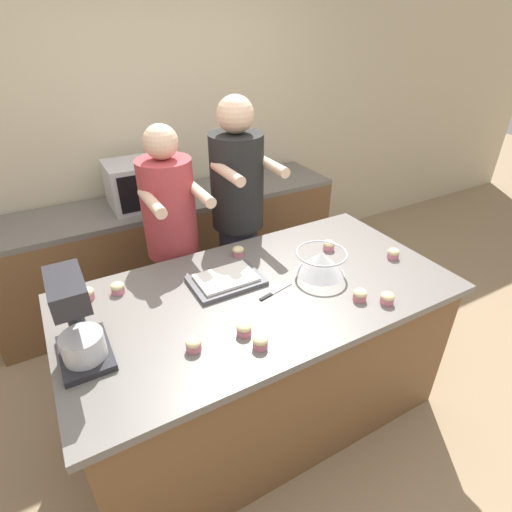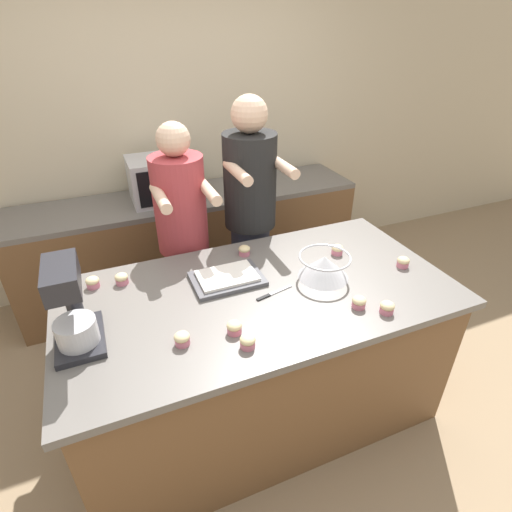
# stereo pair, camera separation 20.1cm
# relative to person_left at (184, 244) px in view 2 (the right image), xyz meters

# --- Properties ---
(ground_plane) EXTENTS (16.00, 16.00, 0.00)m
(ground_plane) POSITION_rel_person_left_xyz_m (0.23, -0.72, -0.86)
(ground_plane) COLOR #937A5B
(back_wall) EXTENTS (10.00, 0.06, 2.70)m
(back_wall) POSITION_rel_person_left_xyz_m (0.23, 1.09, 0.49)
(back_wall) COLOR beige
(back_wall) RESTS_ON ground_plane
(island_counter) EXTENTS (2.02, 1.05, 0.90)m
(island_counter) POSITION_rel_person_left_xyz_m (0.23, -0.72, -0.41)
(island_counter) COLOR brown
(island_counter) RESTS_ON ground_plane
(back_counter) EXTENTS (2.80, 0.60, 0.88)m
(back_counter) POSITION_rel_person_left_xyz_m (0.23, 0.74, -0.42)
(back_counter) COLOR brown
(back_counter) RESTS_ON ground_plane
(person_left) EXTENTS (0.34, 0.50, 1.63)m
(person_left) POSITION_rel_person_left_xyz_m (0.00, 0.00, 0.00)
(person_left) COLOR #232328
(person_left) RESTS_ON ground_plane
(person_right) EXTENTS (0.35, 0.51, 1.74)m
(person_right) POSITION_rel_person_left_xyz_m (0.46, 0.00, 0.06)
(person_right) COLOR #33384C
(person_right) RESTS_ON ground_plane
(stand_mixer) EXTENTS (0.20, 0.30, 0.40)m
(stand_mixer) POSITION_rel_person_left_xyz_m (-0.64, -0.76, 0.22)
(stand_mixer) COLOR #232328
(stand_mixer) RESTS_ON island_counter
(mixing_bowl) EXTENTS (0.28, 0.28, 0.13)m
(mixing_bowl) POSITION_rel_person_left_xyz_m (0.60, -0.73, 0.11)
(mixing_bowl) COLOR #BCBCC1
(mixing_bowl) RESTS_ON island_counter
(baking_tray) EXTENTS (0.38, 0.26, 0.04)m
(baking_tray) POSITION_rel_person_left_xyz_m (0.10, -0.57, 0.06)
(baking_tray) COLOR #4C4C51
(baking_tray) RESTS_ON island_counter
(microwave_oven) EXTENTS (0.52, 0.38, 0.33)m
(microwave_oven) POSITION_rel_person_left_xyz_m (0.04, 0.74, 0.19)
(microwave_oven) COLOR #B7B7BC
(microwave_oven) RESTS_ON back_counter
(knife) EXTENTS (0.22, 0.06, 0.01)m
(knife) POSITION_rel_person_left_xyz_m (0.27, -0.77, 0.05)
(knife) COLOR #BCBCC1
(knife) RESTS_ON island_counter
(cupcake_0) EXTENTS (0.07, 0.07, 0.06)m
(cupcake_0) POSITION_rel_person_left_xyz_m (0.72, -1.12, 0.07)
(cupcake_0) COLOR #D17084
(cupcake_0) RESTS_ON island_counter
(cupcake_1) EXTENTS (0.07, 0.07, 0.06)m
(cupcake_1) POSITION_rel_person_left_xyz_m (0.62, -1.03, 0.07)
(cupcake_1) COLOR #D17084
(cupcake_1) RESTS_ON island_counter
(cupcake_2) EXTENTS (0.07, 0.07, 0.06)m
(cupcake_2) POSITION_rel_person_left_xyz_m (-0.42, -0.38, 0.07)
(cupcake_2) COLOR #D17084
(cupcake_2) RESTS_ON island_counter
(cupcake_3) EXTENTS (0.07, 0.07, 0.06)m
(cupcake_3) POSITION_rel_person_left_xyz_m (0.28, -0.35, 0.07)
(cupcake_3) COLOR #D17084
(cupcake_3) RESTS_ON island_counter
(cupcake_4) EXTENTS (0.07, 0.07, 0.06)m
(cupcake_4) POSITION_rel_person_left_xyz_m (-0.01, -0.97, 0.07)
(cupcake_4) COLOR #D17084
(cupcake_4) RESTS_ON island_counter
(cupcake_5) EXTENTS (0.07, 0.07, 0.06)m
(cupcake_5) POSITION_rel_person_left_xyz_m (1.07, -0.82, 0.07)
(cupcake_5) COLOR #D17084
(cupcake_5) RESTS_ON island_counter
(cupcake_6) EXTENTS (0.07, 0.07, 0.06)m
(cupcake_6) POSITION_rel_person_left_xyz_m (-0.57, -0.35, 0.07)
(cupcake_6) COLOR #D17084
(cupcake_6) RESTS_ON island_counter
(cupcake_7) EXTENTS (0.07, 0.07, 0.06)m
(cupcake_7) POSITION_rel_person_left_xyz_m (0.02, -1.08, 0.07)
(cupcake_7) COLOR #D17084
(cupcake_7) RESTS_ON island_counter
(cupcake_8) EXTENTS (0.07, 0.07, 0.06)m
(cupcake_8) POSITION_rel_person_left_xyz_m (-0.24, -0.95, 0.07)
(cupcake_8) COLOR #D17084
(cupcake_8) RESTS_ON island_counter
(cupcake_9) EXTENTS (0.07, 0.07, 0.06)m
(cupcake_9) POSITION_rel_person_left_xyz_m (0.80, -0.55, 0.07)
(cupcake_9) COLOR #D17084
(cupcake_9) RESTS_ON island_counter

